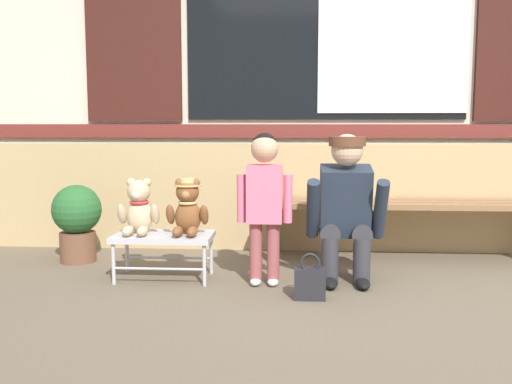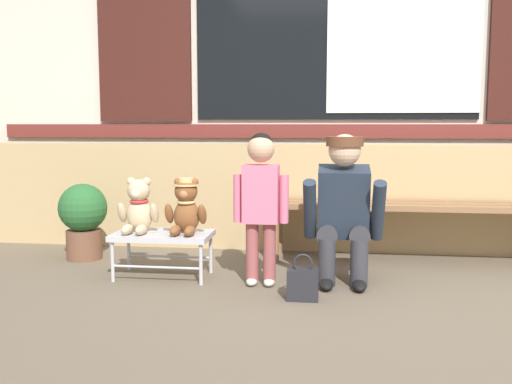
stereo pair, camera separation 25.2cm
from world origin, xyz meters
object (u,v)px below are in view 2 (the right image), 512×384
at_px(teddy_bear_with_hat, 186,207).
at_px(adult_crouching, 345,208).
at_px(child_standing, 261,192).
at_px(small_display_bench, 163,238).
at_px(teddy_bear_plain, 139,208).
at_px(potted_plant, 83,217).
at_px(wooden_bench_long, 408,212).
at_px(handbag_on_ground, 303,284).

xyz_separation_m(teddy_bear_with_hat, adult_crouching, (1.03, 0.02, 0.01)).
bearing_deg(child_standing, small_display_bench, 171.78).
bearing_deg(small_display_bench, teddy_bear_plain, 179.49).
height_order(adult_crouching, potted_plant, adult_crouching).
bearing_deg(small_display_bench, wooden_bench_long, 21.95).
distance_m(wooden_bench_long, child_standing, 1.27).
relative_size(teddy_bear_plain, potted_plant, 0.64).
bearing_deg(child_standing, teddy_bear_with_hat, 168.99).
xyz_separation_m(child_standing, handbag_on_ground, (0.28, -0.28, -0.50)).
xyz_separation_m(teddy_bear_with_hat, handbag_on_ground, (0.78, -0.38, -0.38)).
bearing_deg(small_display_bench, child_standing, -8.22).
bearing_deg(teddy_bear_plain, handbag_on_ground, -18.81).
xyz_separation_m(teddy_bear_plain, child_standing, (0.82, -0.10, 0.13)).
distance_m(small_display_bench, handbag_on_ground, 1.03).
bearing_deg(wooden_bench_long, small_display_bench, -158.05).
bearing_deg(teddy_bear_plain, potted_plant, 143.48).
bearing_deg(adult_crouching, small_display_bench, -178.77).
distance_m(teddy_bear_plain, adult_crouching, 1.35).
relative_size(small_display_bench, adult_crouching, 0.67).
bearing_deg(adult_crouching, handbag_on_ground, -121.33).
distance_m(wooden_bench_long, teddy_bear_plain, 1.94).
height_order(teddy_bear_with_hat, adult_crouching, adult_crouching).
xyz_separation_m(teddy_bear_plain, handbag_on_ground, (1.10, -0.38, -0.37)).
xyz_separation_m(teddy_bear_with_hat, child_standing, (0.50, -0.10, 0.12)).
distance_m(teddy_bear_plain, handbag_on_ground, 1.22).
bearing_deg(adult_crouching, wooden_bench_long, 53.71).
bearing_deg(potted_plant, adult_crouching, -11.93).
distance_m(adult_crouching, potted_plant, 1.98).
bearing_deg(potted_plant, teddy_bear_with_hat, -25.51).
xyz_separation_m(wooden_bench_long, child_standing, (-0.99, -0.76, 0.22)).
distance_m(wooden_bench_long, potted_plant, 2.41).
height_order(small_display_bench, teddy_bear_with_hat, teddy_bear_with_hat).
bearing_deg(teddy_bear_plain, adult_crouching, 1.02).
xyz_separation_m(teddy_bear_plain, potted_plant, (-0.58, 0.43, -0.14)).
height_order(wooden_bench_long, potted_plant, potted_plant).
height_order(teddy_bear_with_hat, child_standing, child_standing).
bearing_deg(child_standing, adult_crouching, 13.10).
bearing_deg(teddy_bear_with_hat, potted_plant, 154.49).
relative_size(teddy_bear_plain, teddy_bear_with_hat, 1.00).
distance_m(child_standing, adult_crouching, 0.55).
height_order(teddy_bear_plain, adult_crouching, adult_crouching).
xyz_separation_m(small_display_bench, adult_crouching, (1.19, 0.03, 0.21)).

